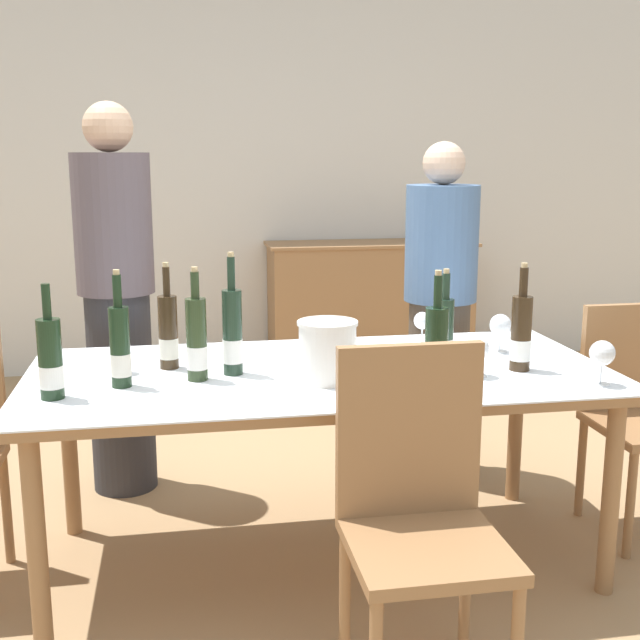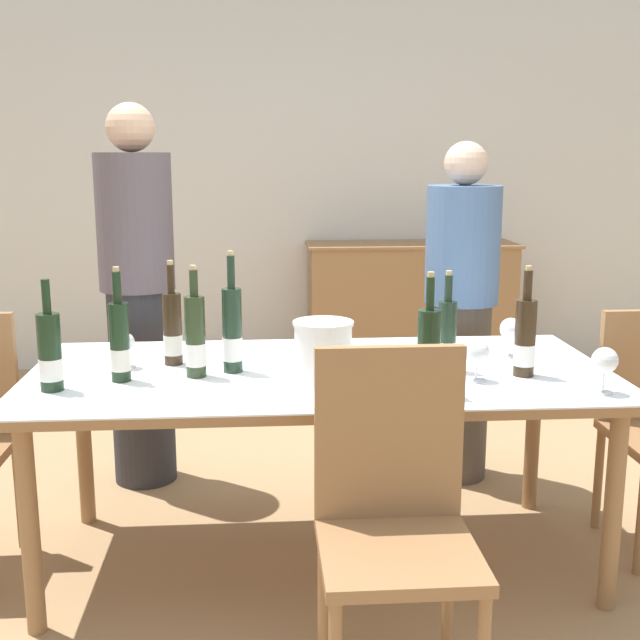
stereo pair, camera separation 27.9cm
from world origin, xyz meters
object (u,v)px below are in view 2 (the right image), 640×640
at_px(wine_glass_3, 125,344).
at_px(person_host, 138,298).
at_px(wine_bottle_6, 173,330).
at_px(wine_glass_4, 432,325).
at_px(wine_bottle_1, 525,339).
at_px(wine_glass_2, 320,335).
at_px(wine_bottle_3, 195,338).
at_px(chair_near_front, 394,504).
at_px(wine_glass_1, 605,361).
at_px(wine_bottle_7, 232,331).
at_px(person_guest_left, 460,315).
at_px(wine_bottle_2, 429,354).
at_px(wine_bottle_4, 50,354).
at_px(wine_glass_5, 511,330).
at_px(sideboard_cabinet, 410,308).
at_px(wine_bottle_5, 120,343).
at_px(ice_bucket, 323,350).
at_px(wine_bottle_0, 447,337).
at_px(wine_glass_0, 477,353).
at_px(dining_table, 320,386).

distance_m(wine_glass_3, person_host, 0.75).
height_order(wine_bottle_6, wine_glass_4, wine_bottle_6).
distance_m(wine_bottle_1, wine_glass_2, 0.72).
bearing_deg(wine_bottle_3, person_host, 110.08).
distance_m(wine_bottle_1, chair_near_front, 0.86).
height_order(wine_bottle_3, wine_glass_1, wine_bottle_3).
xyz_separation_m(wine_bottle_3, wine_glass_2, (0.44, 0.15, -0.03)).
distance_m(wine_bottle_7, wine_glass_4, 0.82).
distance_m(wine_glass_1, person_guest_left, 1.13).
bearing_deg(wine_glass_1, wine_glass_4, 123.80).
bearing_deg(wine_bottle_2, wine_bottle_4, 173.50).
bearing_deg(wine_glass_5, wine_bottle_3, -170.67).
relative_size(sideboard_cabinet, wine_bottle_7, 3.33).
height_order(wine_bottle_2, wine_bottle_5, wine_bottle_2).
bearing_deg(wine_glass_2, ice_bucket, -92.17).
bearing_deg(wine_bottle_7, chair_near_front, -57.35).
xyz_separation_m(sideboard_cabinet, wine_bottle_2, (-0.49, -2.91, 0.42)).
relative_size(wine_bottle_3, chair_near_front, 0.40).
height_order(wine_bottle_2, wine_bottle_3, wine_bottle_2).
bearing_deg(wine_glass_2, wine_bottle_4, -162.71).
xyz_separation_m(wine_bottle_1, wine_glass_3, (-1.38, 0.20, -0.04)).
relative_size(wine_bottle_0, wine_glass_0, 2.51).
bearing_deg(wine_glass_0, person_host, 141.60).
relative_size(ice_bucket, wine_glass_5, 1.38).
bearing_deg(wine_glass_4, dining_table, -148.78).
distance_m(ice_bucket, wine_bottle_7, 0.34).
distance_m(dining_table, wine_glass_1, 0.96).
distance_m(wine_bottle_4, person_host, 1.01).
height_order(wine_glass_1, wine_glass_3, wine_glass_1).
bearing_deg(sideboard_cabinet, wine_bottle_7, -113.36).
relative_size(sideboard_cabinet, wine_bottle_4, 3.90).
relative_size(wine_bottle_0, wine_glass_3, 2.75).
bearing_deg(chair_near_front, wine_bottle_2, 66.35).
xyz_separation_m(sideboard_cabinet, wine_glass_0, (-0.30, -2.77, 0.38)).
bearing_deg(wine_bottle_4, person_host, 82.51).
relative_size(wine_bottle_7, wine_glass_2, 2.79).
bearing_deg(wine_glass_2, wine_bottle_6, 177.15).
bearing_deg(wine_bottle_6, sideboard_cabinet, 61.61).
relative_size(wine_glass_0, wine_glass_4, 1.02).
relative_size(dining_table, wine_glass_5, 13.75).
distance_m(wine_bottle_1, wine_bottle_6, 1.24).
bearing_deg(chair_near_front, person_guest_left, 69.67).
height_order(ice_bucket, person_guest_left, person_guest_left).
bearing_deg(ice_bucket, wine_bottle_4, -177.24).
bearing_deg(wine_bottle_3, chair_near_front, -48.56).
bearing_deg(wine_glass_0, wine_glass_5, 55.82).
relative_size(wine_glass_2, chair_near_front, 0.16).
distance_m(wine_bottle_6, person_guest_left, 1.38).
distance_m(wine_bottle_2, person_guest_left, 1.15).
xyz_separation_m(wine_bottle_3, person_host, (-0.32, 0.87, -0.01)).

